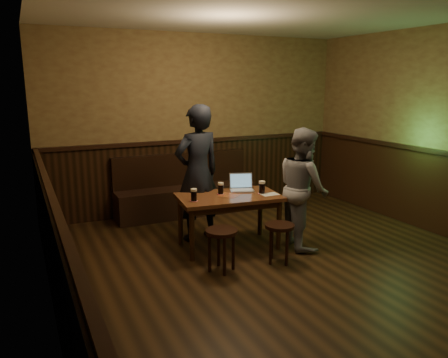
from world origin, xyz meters
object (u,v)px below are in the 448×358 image
pub_table (229,202)px  pint_right (262,187)px  pint_mid (221,188)px  bench (185,195)px  stool_left (221,238)px  person_grey (303,188)px  stool_right (280,232)px  laptop (242,186)px  pint_left (194,195)px  person_suit (198,173)px

pub_table → pint_right: bearing=-6.5°
pint_mid → bench: bearing=87.5°
stool_left → person_grey: 1.34m
bench → person_grey: bearing=-65.8°
bench → stool_right: 2.29m
laptop → person_grey: (0.60, -0.52, 0.03)m
pint_left → pint_right: bearing=-2.1°
pint_mid → pub_table: bearing=-58.0°
person_suit → pint_mid: bearing=107.0°
stool_left → stool_right: 0.71m
pint_right → stool_right: bearing=-100.0°
stool_left → pint_left: pint_left is taller
bench → pub_table: (-0.00, -1.58, 0.27)m
stool_left → stool_right: bearing=-5.5°
bench → person_suit: 1.29m
pub_table → pint_left: size_ratio=8.81×
pub_table → person_suit: person_suit is taller
person_grey → person_suit: bearing=66.1°
bench → stool_right: bench is taller
pint_mid → person_suit: bearing=116.7°
stool_right → laptop: 0.93m
stool_left → laptop: size_ratio=1.31×
stool_right → pint_right: 0.72m
bench → stool_right: bearing=-82.1°
stool_left → pint_left: (-0.10, 0.56, 0.37)m
bench → pint_left: size_ratio=14.57×
pint_left → pint_mid: pint_left is taller
bench → pint_right: bearing=-76.0°
stool_right → laptop: bearing=93.2°
bench → pint_right: size_ratio=13.53×
person_grey → bench: bearing=36.0°
person_grey → stool_right: bearing=133.6°
person_suit → person_grey: bearing=134.5°
stool_right → person_grey: (0.55, 0.34, 0.39)m
bench → pint_right: 1.78m
stool_right → person_suit: 1.37m
pub_table → pint_left: pint_left is taller
person_suit → pint_right: bearing=130.7°
pub_table → stool_right: bearing=-59.3°
stool_left → person_suit: (0.16, 1.07, 0.51)m
pint_mid → pint_right: (0.48, -0.20, 0.01)m
stool_left → person_grey: size_ratio=0.32×
bench → pint_mid: size_ratio=14.80×
pint_right → person_suit: (-0.65, 0.54, 0.14)m
bench → person_grey: size_ratio=1.45×
pub_table → stool_right: (0.31, -0.69, -0.22)m
pub_table → person_grey: (0.86, -0.35, 0.17)m
stool_right → person_suit: bearing=115.8°
bench → pub_table: 1.60m
pint_mid → stool_left: bearing=-114.5°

